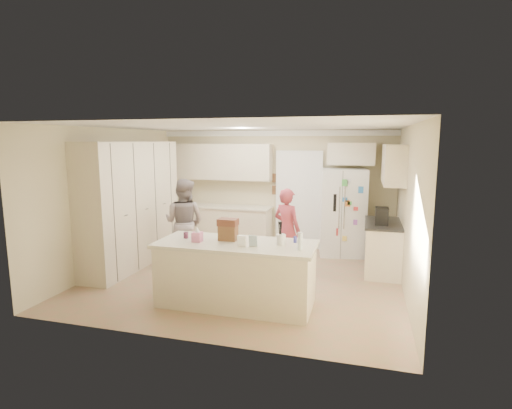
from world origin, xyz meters
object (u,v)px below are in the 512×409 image
(teen_boy, at_px, (184,222))
(dollhouse_body, at_px, (228,233))
(island_base, at_px, (236,275))
(utensil_crock, at_px, (281,239))
(tissue_box, at_px, (197,237))
(refrigerator, at_px, (343,212))
(teen_girl, at_px, (287,229))
(coffee_maker, at_px, (382,216))

(teen_boy, bearing_deg, dollhouse_body, 137.04)
(island_base, height_order, utensil_crock, utensil_crock)
(dollhouse_body, bearing_deg, tissue_box, -153.43)
(refrigerator, distance_m, utensil_crock, 3.09)
(tissue_box, relative_size, dollhouse_body, 0.54)
(utensil_crock, height_order, teen_boy, teen_boy)
(tissue_box, bearing_deg, teen_boy, 121.25)
(island_base, distance_m, tissue_box, 0.79)
(dollhouse_body, distance_m, teen_girl, 1.78)
(refrigerator, height_order, utensil_crock, refrigerator)
(utensil_crock, relative_size, tissue_box, 1.07)
(utensil_crock, xyz_separation_m, dollhouse_body, (-0.80, 0.05, 0.04))
(teen_boy, bearing_deg, utensil_crock, 148.80)
(teen_girl, bearing_deg, tissue_box, 88.80)
(dollhouse_body, relative_size, teen_boy, 0.16)
(tissue_box, bearing_deg, utensil_crock, 7.13)
(utensil_crock, bearing_deg, refrigerator, 77.39)
(refrigerator, distance_m, teen_boy, 3.25)
(refrigerator, xyz_separation_m, utensil_crock, (-0.67, -3.01, 0.10))
(refrigerator, xyz_separation_m, coffee_maker, (0.73, -1.16, 0.17))
(teen_boy, bearing_deg, tissue_box, 124.15)
(refrigerator, bearing_deg, tissue_box, -129.35)
(coffee_maker, height_order, teen_girl, teen_girl)
(coffee_maker, height_order, teen_boy, teen_boy)
(refrigerator, relative_size, coffee_maker, 6.00)
(teen_girl, bearing_deg, dollhouse_body, 97.50)
(utensil_crock, height_order, teen_girl, teen_girl)
(island_base, relative_size, dollhouse_body, 8.46)
(dollhouse_body, bearing_deg, utensil_crock, -3.58)
(tissue_box, bearing_deg, island_base, 10.30)
(teen_boy, relative_size, teen_girl, 1.09)
(teen_girl, bearing_deg, utensil_crock, 124.07)
(island_base, xyz_separation_m, teen_girl, (0.40, 1.77, 0.32))
(teen_boy, height_order, teen_girl, teen_boy)
(tissue_box, relative_size, teen_boy, 0.08)
(dollhouse_body, bearing_deg, teen_boy, 134.15)
(island_base, height_order, teen_boy, teen_boy)
(refrigerator, relative_size, teen_girl, 1.18)
(coffee_maker, xyz_separation_m, teen_boy, (-3.59, -0.37, -0.24))
(coffee_maker, bearing_deg, refrigerator, 122.06)
(teen_girl, bearing_deg, island_base, 103.01)
(utensil_crock, bearing_deg, dollhouse_body, 176.42)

